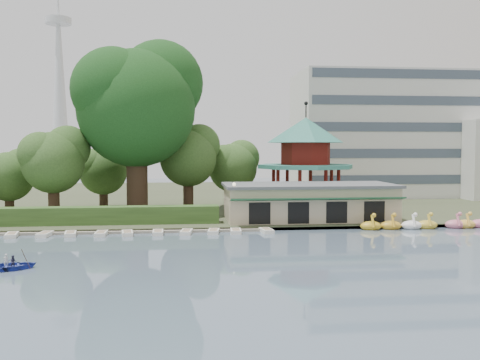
{
  "coord_description": "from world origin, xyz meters",
  "views": [
    {
      "loc": [
        -3.81,
        -35.14,
        8.2
      ],
      "look_at": [
        2.0,
        18.0,
        5.0
      ],
      "focal_mm": 40.0,
      "sensor_mm": 36.0,
      "label": 1
    }
  ],
  "objects": [
    {
      "name": "pavilion",
      "position": [
        12.0,
        32.0,
        7.48
      ],
      "size": [
        12.4,
        12.4,
        13.5
      ],
      "color": "#BCAB8B",
      "rests_on": "shore"
    },
    {
      "name": "small_trees",
      "position": [
        -12.23,
        31.38,
        6.35
      ],
      "size": [
        39.67,
        16.84,
        10.87
      ],
      "color": "#3A281C",
      "rests_on": "shore"
    },
    {
      "name": "hedge",
      "position": [
        -15.0,
        20.5,
        1.3
      ],
      "size": [
        30.0,
        2.0,
        1.8
      ],
      "primitive_type": "cube",
      "color": "#395B25",
      "rests_on": "shore"
    },
    {
      "name": "big_tree",
      "position": [
        -8.81,
        28.22,
        13.83
      ],
      "size": [
        14.98,
        13.96,
        20.69
      ],
      "color": "#3A281C",
      "rests_on": "shore"
    },
    {
      "name": "lamp_post",
      "position": [
        1.5,
        19.0,
        3.34
      ],
      "size": [
        0.36,
        0.36,
        4.28
      ],
      "color": "black",
      "rests_on": "shore"
    },
    {
      "name": "shore",
      "position": [
        0.0,
        52.0,
        0.2
      ],
      "size": [
        220.0,
        70.0,
        0.4
      ],
      "primitive_type": "cube",
      "color": "#424930",
      "rests_on": "ground"
    },
    {
      "name": "dock",
      "position": [
        -12.0,
        17.2,
        0.12
      ],
      "size": [
        34.0,
        1.6,
        0.24
      ],
      "primitive_type": "cube",
      "color": "gray",
      "rests_on": "ground"
    },
    {
      "name": "moored_rowboats",
      "position": [
        -11.41,
        15.79,
        0.18
      ],
      "size": [
        32.59,
        2.64,
        0.36
      ],
      "color": "white",
      "rests_on": "ground"
    },
    {
      "name": "embankment",
      "position": [
        0.0,
        17.3,
        0.15
      ],
      "size": [
        220.0,
        0.6,
        0.3
      ],
      "primitive_type": "cube",
      "color": "gray",
      "rests_on": "ground"
    },
    {
      "name": "boathouse",
      "position": [
        10.0,
        21.97,
        2.37
      ],
      "size": [
        18.6,
        9.39,
        3.9
      ],
      "color": "#BCAB8B",
      "rests_on": "shore"
    },
    {
      "name": "broadcast_tower",
      "position": [
        -42.0,
        140.0,
        33.98
      ],
      "size": [
        8.0,
        8.0,
        96.0
      ],
      "color": "silver",
      "rests_on": "ground"
    },
    {
      "name": "office_building",
      "position": [
        32.67,
        49.0,
        9.73
      ],
      "size": [
        38.0,
        18.0,
        20.0
      ],
      "color": "silver",
      "rests_on": "shore"
    },
    {
      "name": "rowboat_with_passengers",
      "position": [
        -15.41,
        1.99,
        0.5
      ],
      "size": [
        5.66,
        4.84,
        2.01
      ],
      "color": "#2B3C9A",
      "rests_on": "ground"
    },
    {
      "name": "swan_boats",
      "position": [
        23.28,
        16.59,
        0.4
      ],
      "size": [
        17.8,
        2.02,
        1.92
      ],
      "color": "gold",
      "rests_on": "ground"
    },
    {
      "name": "ground_plane",
      "position": [
        0.0,
        0.0,
        0.0
      ],
      "size": [
        220.0,
        220.0,
        0.0
      ],
      "primitive_type": "plane",
      "color": "slate",
      "rests_on": "ground"
    }
  ]
}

